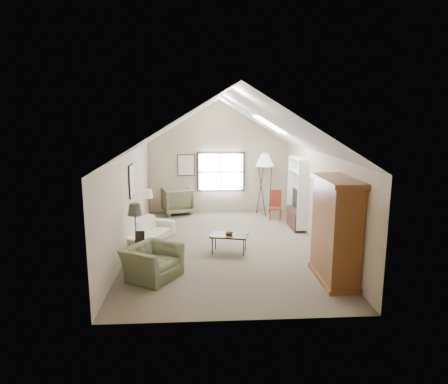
{
  "coord_description": "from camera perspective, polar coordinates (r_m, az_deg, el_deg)",
  "views": [
    {
      "loc": [
        -0.64,
        -10.29,
        3.48
      ],
      "look_at": [
        0.0,
        0.4,
        1.4
      ],
      "focal_mm": 32.0,
      "sensor_mm": 36.0,
      "label": 1
    }
  ],
  "objects": [
    {
      "name": "tan_lamp",
      "position": [
        12.32,
        -10.62,
        -2.48
      ],
      "size": [
        0.34,
        0.34,
        1.3
      ],
      "primitive_type": null,
      "rotation": [
        0.0,
        0.0,
        -0.41
      ],
      "color": "tan",
      "rests_on": "ground"
    },
    {
      "name": "wall_art",
      "position": [
        12.41,
        -9.14,
        2.74
      ],
      "size": [
        1.97,
        3.71,
        0.88
      ],
      "color": "black",
      "rests_on": "room_shell"
    },
    {
      "name": "tripod_lamp",
      "position": [
        14.04,
        5.78,
        1.19
      ],
      "size": [
        0.7,
        0.7,
        2.21
      ],
      "primitive_type": null,
      "rotation": [
        0.0,
        0.0,
        -0.11
      ],
      "color": "white",
      "rests_on": "ground"
    },
    {
      "name": "coffee_table",
      "position": [
        10.26,
        0.74,
        -7.42
      ],
      "size": [
        1.04,
        0.73,
        0.48
      ],
      "primitive_type": "cube",
      "rotation": [
        0.0,
        0.0,
        -0.24
      ],
      "color": "#311F14",
      "rests_on": "ground"
    },
    {
      "name": "side_table",
      "position": [
        9.75,
        -11.84,
        -8.54
      ],
      "size": [
        0.69,
        0.69,
        0.52
      ],
      "primitive_type": "cylinder",
      "rotation": [
        0.0,
        0.0,
        -0.41
      ],
      "color": "#3A2417",
      "rests_on": "ground"
    },
    {
      "name": "window",
      "position": [
        14.41,
        -0.45,
        2.89
      ],
      "size": [
        1.72,
        0.08,
        1.42
      ],
      "primitive_type": "cube",
      "color": "black",
      "rests_on": "room_shell"
    },
    {
      "name": "armoire",
      "position": [
        8.71,
        15.68,
        -5.29
      ],
      "size": [
        0.6,
        1.5,
        2.2
      ],
      "primitive_type": "cube",
      "color": "brown",
      "rests_on": "ground"
    },
    {
      "name": "room_shell",
      "position": [
        10.31,
        0.14,
        9.48
      ],
      "size": [
        5.01,
        8.01,
        4.0
      ],
      "color": "#6A5E4C",
      "rests_on": "ground"
    },
    {
      "name": "skylight",
      "position": [
        11.36,
        6.5,
        9.61
      ],
      "size": [
        0.8,
        1.2,
        0.52
      ],
      "primitive_type": null,
      "color": "white",
      "rests_on": "room_shell"
    },
    {
      "name": "media_console",
      "position": [
        12.66,
        10.23,
        -3.74
      ],
      "size": [
        0.34,
        1.18,
        0.6
      ],
      "primitive_type": "cube",
      "color": "#382316",
      "rests_on": "ground"
    },
    {
      "name": "armchair_near",
      "position": [
        8.85,
        -10.2,
        -9.84
      ],
      "size": [
        1.4,
        1.44,
        0.71
      ],
      "primitive_type": "imported",
      "rotation": [
        0.0,
        0.0,
        1.01
      ],
      "color": "#5B6144",
      "rests_on": "ground"
    },
    {
      "name": "tv_panel",
      "position": [
        12.51,
        10.33,
        -0.99
      ],
      "size": [
        0.05,
        0.9,
        0.55
      ],
      "primitive_type": "cube",
      "color": "black",
      "rests_on": "media_console"
    },
    {
      "name": "armchair_far",
      "position": [
        14.33,
        -6.69,
        -1.24
      ],
      "size": [
        1.24,
        1.26,
        0.92
      ],
      "primitive_type": "imported",
      "rotation": [
        0.0,
        0.0,
        3.43
      ],
      "color": "#696C4C",
      "rests_on": "ground"
    },
    {
      "name": "tv_alcove",
      "position": [
        12.47,
        10.46,
        0.04
      ],
      "size": [
        0.32,
        1.3,
        2.1
      ],
      "primitive_type": "cube",
      "color": "white",
      "rests_on": "ground"
    },
    {
      "name": "side_chair",
      "position": [
        13.41,
        7.34,
        -1.93
      ],
      "size": [
        0.46,
        0.46,
        1.01
      ],
      "primitive_type": "cube",
      "rotation": [
        0.0,
        0.0,
        -0.19
      ],
      "color": "maroon",
      "rests_on": "ground"
    },
    {
      "name": "bowl",
      "position": [
        10.18,
        0.74,
        -5.99
      ],
      "size": [
        0.27,
        0.27,
        0.06
      ],
      "primitive_type": "imported",
      "rotation": [
        0.0,
        0.0,
        -0.24
      ],
      "color": "#392717",
      "rests_on": "coffee_table"
    },
    {
      "name": "dark_lamp",
      "position": [
        9.81,
        -12.49,
        -5.59
      ],
      "size": [
        0.46,
        0.46,
        1.45
      ],
      "primitive_type": null,
      "rotation": [
        0.0,
        0.0,
        -0.41
      ],
      "color": "#272B1E",
      "rests_on": "ground"
    },
    {
      "name": "sofa",
      "position": [
        11.25,
        -11.19,
        -5.62
      ],
      "size": [
        1.58,
        2.23,
        0.61
      ],
      "primitive_type": "imported",
      "rotation": [
        0.0,
        0.0,
        1.16
      ],
      "color": "beige",
      "rests_on": "ground"
    }
  ]
}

